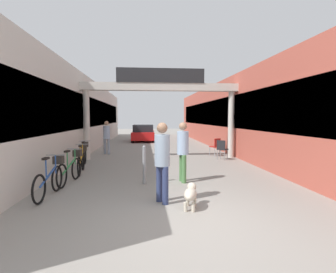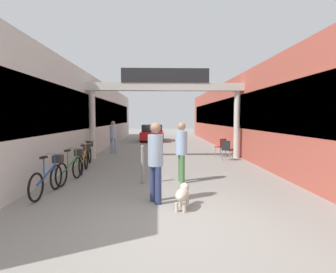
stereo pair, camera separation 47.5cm
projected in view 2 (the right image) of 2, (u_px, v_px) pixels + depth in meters
ground_plane at (175, 224)px, 4.71m from camera, size 80.00×80.00×0.00m
storefront_left at (77, 116)px, 15.36m from camera, size 3.00×26.00×3.99m
storefront_right at (249, 116)px, 15.70m from camera, size 3.00×26.00×3.99m
arcade_sign_gateway at (165, 95)px, 12.00m from camera, size 7.40×0.47×4.12m
pedestrian_with_dog at (156, 157)px, 5.80m from camera, size 0.46×0.46×1.80m
pedestrian_companion at (181, 148)px, 7.65m from camera, size 0.38×0.40×1.77m
pedestrian_carrying_crate at (113, 135)px, 13.81m from camera, size 0.46×0.46×1.72m
dog_on_leash at (183, 194)px, 5.48m from camera, size 0.42×0.71×0.49m
bicycle_blue_nearest at (49, 177)px, 6.51m from camera, size 0.46×1.69×0.98m
bicycle_green_second at (72, 167)px, 7.80m from camera, size 0.46×1.68×0.98m
bicycle_orange_third at (84, 159)px, 9.21m from camera, size 0.46×1.69×0.98m
bicycle_black_farthest at (88, 154)px, 10.50m from camera, size 0.46×1.68×0.98m
bollard_post_metal at (143, 164)px, 7.53m from camera, size 0.10×0.10×1.11m
cafe_chair_black_nearer at (227, 148)px, 11.61m from camera, size 0.56×0.56×0.89m
cafe_chair_red_farther at (222, 146)px, 12.69m from camera, size 0.55×0.55×0.89m
parked_car_red at (153, 133)px, 21.36m from camera, size 1.87×4.04×1.33m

